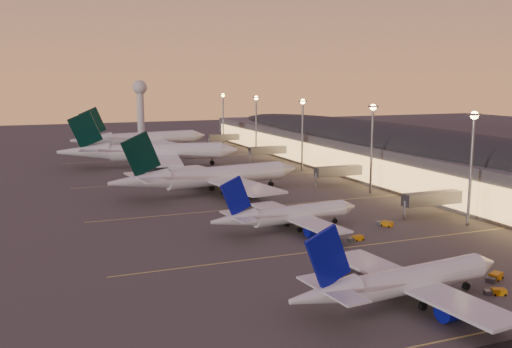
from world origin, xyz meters
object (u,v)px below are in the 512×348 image
at_px(baggage_tug_a, 496,292).
at_px(airliner_wide_near, 211,177).
at_px(airliner_wide_far, 142,139).
at_px(baggage_tug_b, 495,277).
at_px(airliner_narrow_south, 402,282).
at_px(baggage_tug_c, 356,238).
at_px(airliner_narrow_north, 288,215).
at_px(baggage_tug_d, 385,224).
at_px(airliner_wide_mid, 151,152).
at_px(radar_tower, 140,97).

bearing_deg(baggage_tug_a, airliner_wide_near, 124.12).
bearing_deg(airliner_wide_far, baggage_tug_b, -93.03).
xyz_separation_m(airliner_narrow_south, baggage_tug_b, (20.67, 3.03, -3.03)).
bearing_deg(baggage_tug_c, airliner_narrow_north, 120.96).
bearing_deg(baggage_tug_a, airliner_narrow_north, 129.84).
bearing_deg(baggage_tug_d, baggage_tug_c, -84.45).
distance_m(airliner_wide_mid, baggage_tug_c, 117.49).
xyz_separation_m(baggage_tug_c, baggage_tug_d, (12.48, 7.90, 0.04)).
height_order(baggage_tug_c, baggage_tug_d, baggage_tug_d).
bearing_deg(airliner_narrow_north, baggage_tug_b, -72.65).
bearing_deg(airliner_narrow_north, baggage_tug_a, -80.12).
distance_m(airliner_wide_mid, baggage_tug_d, 112.54).
distance_m(radar_tower, baggage_tug_b, 291.05).
xyz_separation_m(airliner_wide_near, airliner_wide_far, (0.62, 109.95, 0.44)).
xyz_separation_m(airliner_wide_mid, baggage_tug_a, (23.15, -149.70, -5.12)).
distance_m(airliner_wide_far, baggage_tug_a, 202.65).
bearing_deg(airliner_narrow_north, baggage_tug_d, -18.91).
bearing_deg(baggage_tug_b, baggage_tug_d, 60.62).
height_order(airliner_narrow_north, airliner_wide_far, airliner_wide_far).
bearing_deg(baggage_tug_d, airliner_wide_far, 162.13).
bearing_deg(baggage_tug_b, radar_tower, 67.22).
bearing_deg(airliner_wide_near, radar_tower, 75.74).
distance_m(radar_tower, baggage_tug_d, 254.54).
bearing_deg(airliner_wide_far, baggage_tug_c, -94.95).
xyz_separation_m(airliner_narrow_north, airliner_wide_near, (-3.63, 45.33, 1.54)).
bearing_deg(baggage_tug_d, airliner_wide_near, -179.65).
relative_size(radar_tower, baggage_tug_c, 9.21).
xyz_separation_m(airliner_wide_near, baggage_tug_b, (22.03, -86.90, -4.42)).
bearing_deg(baggage_tug_d, radar_tower, 155.08).
relative_size(airliner_wide_far, baggage_tug_c, 18.45).
xyz_separation_m(airliner_wide_mid, radar_tower, (23.28, 145.58, 16.31)).
bearing_deg(radar_tower, airliner_wide_near, -94.92).
distance_m(airliner_wide_far, radar_tower, 96.33).
xyz_separation_m(baggage_tug_b, baggage_tug_d, (3.67, 36.72, -0.02)).
bearing_deg(radar_tower, airliner_wide_far, -100.25).
distance_m(airliner_wide_mid, airliner_wide_far, 52.59).
distance_m(airliner_narrow_south, airliner_narrow_north, 44.65).
bearing_deg(airliner_wide_near, airliner_narrow_south, -98.48).
height_order(baggage_tug_a, baggage_tug_d, baggage_tug_d).
distance_m(baggage_tug_a, baggage_tug_d, 42.60).
bearing_deg(baggage_tug_b, airliner_narrow_south, 164.67).
xyz_separation_m(airliner_wide_far, baggage_tug_c, (12.60, -168.02, -4.91)).
relative_size(radar_tower, baggage_tug_b, 7.97).
height_order(airliner_narrow_north, airliner_wide_near, airliner_wide_near).
relative_size(baggage_tug_b, baggage_tug_d, 1.04).
bearing_deg(airliner_wide_near, airliner_wide_mid, 86.37).
bearing_deg(airliner_narrow_south, airliner_narrow_north, 80.98).
bearing_deg(airliner_wide_far, baggage_tug_d, -90.34).
relative_size(airliner_wide_far, baggage_tug_d, 16.55).
height_order(airliner_wide_mid, baggage_tug_d, airliner_wide_mid).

